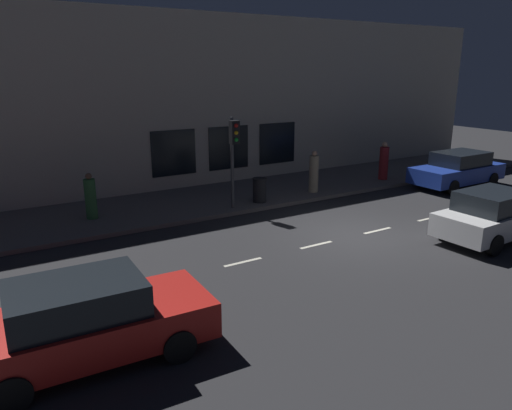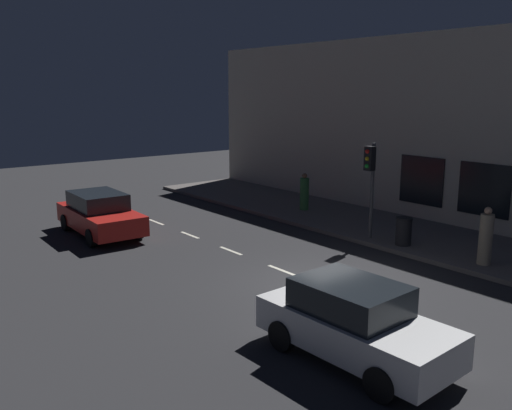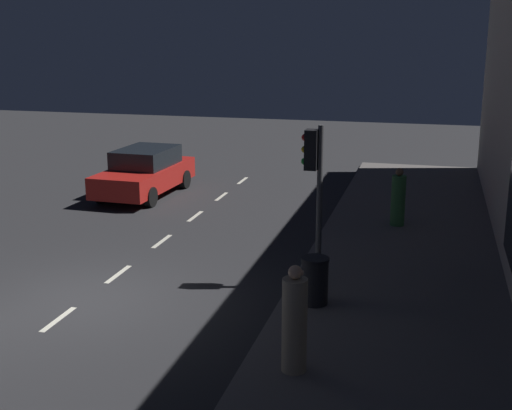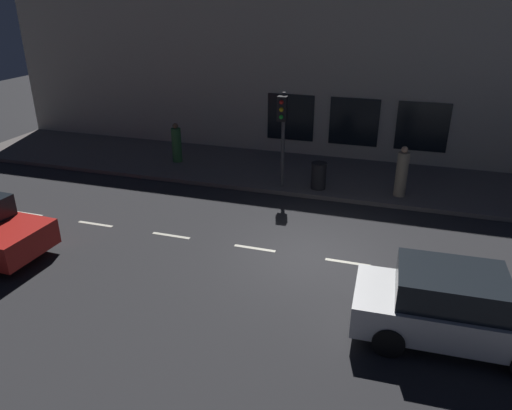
% 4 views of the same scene
% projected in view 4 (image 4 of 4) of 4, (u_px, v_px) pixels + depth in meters
% --- Properties ---
extents(ground_plane, '(60.00, 60.00, 0.00)m').
position_uv_depth(ground_plane, '(311.00, 257.00, 13.15)').
color(ground_plane, '#28282B').
extents(sidewalk, '(4.50, 32.00, 0.15)m').
position_uv_depth(sidewalk, '(343.00, 178.00, 18.58)').
color(sidewalk, '#5B5654').
rests_on(sidewalk, ground).
extents(building_facade, '(0.65, 32.00, 7.54)m').
position_uv_depth(building_facade, '(359.00, 70.00, 19.33)').
color(building_facade, beige).
rests_on(building_facade, ground).
extents(lane_centre_line, '(0.12, 27.20, 0.01)m').
position_uv_depth(lane_centre_line, '(348.00, 262.00, 12.88)').
color(lane_centre_line, beige).
rests_on(lane_centre_line, ground).
extents(traffic_light, '(0.47, 0.32, 3.38)m').
position_uv_depth(traffic_light, '(283.00, 122.00, 16.54)').
color(traffic_light, '#424244').
rests_on(traffic_light, sidewalk).
extents(parked_car_0, '(1.97, 4.08, 1.58)m').
position_uv_depth(parked_car_0, '(454.00, 307.00, 9.72)').
color(parked_car_0, silver).
rests_on(parked_car_0, ground).
extents(pedestrian_0, '(0.53, 0.53, 1.62)m').
position_uv_depth(pedestrian_0, '(177.00, 144.00, 19.87)').
color(pedestrian_0, '#336B38').
rests_on(pedestrian_0, sidewalk).
extents(pedestrian_1, '(0.41, 0.41, 1.77)m').
position_uv_depth(pedestrian_1, '(402.00, 173.00, 16.44)').
color(pedestrian_1, gray).
rests_on(pedestrian_1, sidewalk).
extents(trash_bin, '(0.56, 0.56, 0.95)m').
position_uv_depth(trash_bin, '(319.00, 176.00, 17.20)').
color(trash_bin, black).
rests_on(trash_bin, sidewalk).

